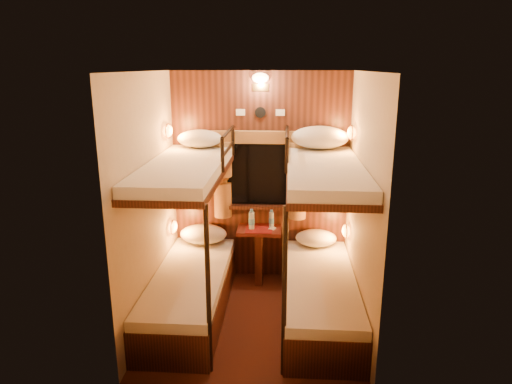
# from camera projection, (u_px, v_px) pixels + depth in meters

# --- Properties ---
(floor) EXTENTS (2.10, 2.10, 0.00)m
(floor) POSITION_uv_depth(u_px,v_px,m) (254.00, 319.00, 4.57)
(floor) COLOR #39190F
(floor) RESTS_ON ground
(ceiling) EXTENTS (2.10, 2.10, 0.00)m
(ceiling) POSITION_uv_depth(u_px,v_px,m) (254.00, 71.00, 3.93)
(ceiling) COLOR silver
(ceiling) RESTS_ON wall_back
(wall_back) EXTENTS (2.40, 0.00, 2.40)m
(wall_back) POSITION_uv_depth(u_px,v_px,m) (260.00, 178.00, 5.26)
(wall_back) COLOR #C6B293
(wall_back) RESTS_ON floor
(wall_front) EXTENTS (2.40, 0.00, 2.40)m
(wall_front) POSITION_uv_depth(u_px,v_px,m) (243.00, 247.00, 3.24)
(wall_front) COLOR #C6B293
(wall_front) RESTS_ON floor
(wall_left) EXTENTS (0.00, 2.40, 2.40)m
(wall_left) POSITION_uv_depth(u_px,v_px,m) (149.00, 202.00, 4.32)
(wall_left) COLOR #C6B293
(wall_left) RESTS_ON floor
(wall_right) EXTENTS (0.00, 2.40, 2.40)m
(wall_right) POSITION_uv_depth(u_px,v_px,m) (362.00, 206.00, 4.18)
(wall_right) COLOR #C6B293
(wall_right) RESTS_ON floor
(back_panel) EXTENTS (2.00, 0.03, 2.40)m
(back_panel) POSITION_uv_depth(u_px,v_px,m) (260.00, 178.00, 5.24)
(back_panel) COLOR black
(back_panel) RESTS_ON floor
(bunk_left) EXTENTS (0.72, 1.90, 1.82)m
(bunk_left) POSITION_uv_depth(u_px,v_px,m) (189.00, 263.00, 4.53)
(bunk_left) COLOR black
(bunk_left) RESTS_ON floor
(bunk_right) EXTENTS (0.72, 1.90, 1.82)m
(bunk_right) POSITION_uv_depth(u_px,v_px,m) (320.00, 266.00, 4.44)
(bunk_right) COLOR black
(bunk_right) RESTS_ON floor
(window) EXTENTS (1.00, 0.12, 0.79)m
(window) POSITION_uv_depth(u_px,v_px,m) (260.00, 180.00, 5.22)
(window) COLOR black
(window) RESTS_ON back_panel
(curtains) EXTENTS (1.10, 0.22, 1.00)m
(curtains) POSITION_uv_depth(u_px,v_px,m) (260.00, 174.00, 5.17)
(curtains) COLOR brown
(curtains) RESTS_ON back_panel
(back_fixtures) EXTENTS (0.54, 0.09, 0.48)m
(back_fixtures) POSITION_uv_depth(u_px,v_px,m) (260.00, 85.00, 4.93)
(back_fixtures) COLOR black
(back_fixtures) RESTS_ON back_panel
(reading_lamps) EXTENTS (2.00, 0.20, 1.25)m
(reading_lamps) POSITION_uv_depth(u_px,v_px,m) (258.00, 182.00, 4.91)
(reading_lamps) COLOR orange
(reading_lamps) RESTS_ON wall_left
(table) EXTENTS (0.50, 0.34, 0.66)m
(table) POSITION_uv_depth(u_px,v_px,m) (259.00, 248.00, 5.28)
(table) COLOR #591E14
(table) RESTS_ON floor
(bottle_left) EXTENTS (0.07, 0.07, 0.24)m
(bottle_left) POSITION_uv_depth(u_px,v_px,m) (252.00, 221.00, 5.17)
(bottle_left) COLOR #99BFE5
(bottle_left) RESTS_ON table
(bottle_right) EXTENTS (0.06, 0.06, 0.21)m
(bottle_right) POSITION_uv_depth(u_px,v_px,m) (271.00, 220.00, 5.23)
(bottle_right) COLOR #99BFE5
(bottle_right) RESTS_ON table
(sachet_a) EXTENTS (0.09, 0.08, 0.01)m
(sachet_a) POSITION_uv_depth(u_px,v_px,m) (272.00, 229.00, 5.19)
(sachet_a) COLOR silver
(sachet_a) RESTS_ON table
(sachet_b) EXTENTS (0.08, 0.07, 0.00)m
(sachet_b) POSITION_uv_depth(u_px,v_px,m) (273.00, 228.00, 5.23)
(sachet_b) COLOR silver
(sachet_b) RESTS_ON table
(pillow_lower_left) EXTENTS (0.54, 0.39, 0.21)m
(pillow_lower_left) POSITION_uv_depth(u_px,v_px,m) (203.00, 234.00, 5.29)
(pillow_lower_left) COLOR silver
(pillow_lower_left) RESTS_ON bunk_left
(pillow_lower_right) EXTENTS (0.47, 0.33, 0.18)m
(pillow_lower_right) POSITION_uv_depth(u_px,v_px,m) (316.00, 238.00, 5.21)
(pillow_lower_right) COLOR silver
(pillow_lower_right) RESTS_ON bunk_right
(pillow_upper_left) EXTENTS (0.49, 0.35, 0.19)m
(pillow_upper_left) POSITION_uv_depth(u_px,v_px,m) (200.00, 139.00, 4.96)
(pillow_upper_left) COLOR silver
(pillow_upper_left) RESTS_ON bunk_left
(pillow_upper_right) EXTENTS (0.61, 0.44, 0.24)m
(pillow_upper_right) POSITION_uv_depth(u_px,v_px,m) (320.00, 137.00, 4.87)
(pillow_upper_right) COLOR silver
(pillow_upper_right) RESTS_ON bunk_right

